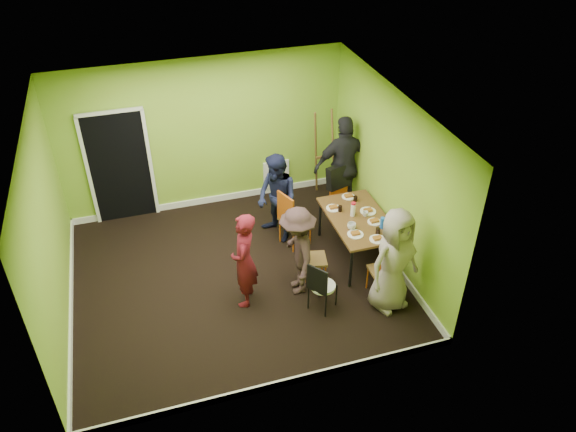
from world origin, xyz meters
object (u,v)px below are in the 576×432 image
Objects in this scene: person_back_end at (344,166)px; blue_bottle at (382,223)px; chair_back_end at (340,183)px; person_left_far at (277,198)px; orange_bottle at (353,212)px; thermos at (353,210)px; easel at (330,155)px; chair_left_near at (309,255)px; dining_table at (358,221)px; person_standing at (244,261)px; chair_bentwood at (321,285)px; chair_left_far at (291,216)px; chair_front_end at (386,270)px; person_left_near at (297,251)px; person_front_end at (394,260)px.

blue_bottle is at bearing 92.27° from person_back_end.
person_left_far reaches higher than chair_back_end.
orange_bottle is at bearing 78.01° from person_back_end.
chair_back_end is 1.45m from blue_bottle.
orange_bottle is at bearing 67.03° from thermos.
orange_bottle is 1.28m from person_left_far.
blue_bottle is at bearing -88.61° from easel.
blue_bottle is (1.19, 0.01, 0.34)m from chair_left_near.
chair_back_end is 1.02m from thermos.
person_standing is (-1.99, -0.52, 0.07)m from dining_table.
easel is at bearing 119.53° from chair_bentwood.
orange_bottle is at bearing 120.93° from blue_bottle.
chair_back_end reaches higher than chair_left_far.
chair_bentwood is 1.45m from blue_bottle.
chair_left_far is at bearing -132.55° from easel.
person_standing is at bearing 165.43° from chair_front_end.
easel reaches higher than person_standing.
chair_front_end is at bearing 86.79° from person_back_end.
blue_bottle is 2.23m from person_standing.
blue_bottle is (0.23, 0.69, 0.32)m from chair_front_end.
chair_left_near is at bearing -21.30° from chair_left_far.
chair_left_far is 1.53m from blue_bottle.
easel is 1.74m from thermos.
chair_left_near is 0.48× the size of person_back_end.
person_standing is at bearing -161.54° from orange_bottle.
chair_left_near is at bearing 144.85° from chair_front_end.
chair_back_end is at bearing -96.09° from easel.
chair_front_end is 1.09× the size of chair_bentwood.
person_back_end is (2.25, 1.81, 0.18)m from person_standing.
thermos is at bearing 123.77° from person_left_near.
thermos is 1.25m from person_back_end.
person_standing is at bearing -133.01° from easel.
chair_left_near is at bearing 56.96° from person_back_end.
chair_bentwood is at bearing 44.57° from chair_back_end.
chair_front_end is at bearing -86.30° from thermos.
person_standing is at bearing -165.44° from dining_table.
easel reaches higher than chair_front_end.
chair_front_end is (0.94, -1.63, -0.06)m from chair_left_far.
person_back_end is (0.15, 0.20, 0.20)m from chair_back_end.
chair_front_end is 0.50× the size of easel.
dining_table is 1.77× the size of chair_bentwood.
person_standing is 0.81× the size of person_back_end.
chair_back_end is 2.40m from chair_bentwood.
person_front_end is (1.01, -0.20, 0.36)m from chair_bentwood.
chair_left_far is 1.89m from chair_front_end.
blue_bottle is (0.31, -0.44, -0.01)m from thermos.
person_front_end reaches higher than orange_bottle.
chair_left_near is 0.54× the size of person_front_end.
person_standing is (-1.94, -0.65, -0.03)m from orange_bottle.
chair_front_end is at bearing 50.65° from chair_bentwood.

